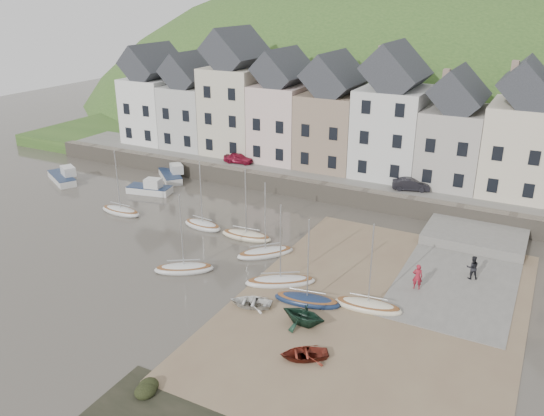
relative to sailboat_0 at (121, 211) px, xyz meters
The scene contains 26 objects.
ground 16.23m from the sailboat_0, 17.41° to the right, with size 160.00×160.00×0.00m, color #423C33.
quay_land 31.25m from the sailboat_0, 60.30° to the left, with size 90.00×30.00×1.50m, color #305220.
quay_street 22.05m from the sailboat_0, 45.30° to the left, with size 70.00×7.00×0.10m, color slate.
seawall 19.69m from the sailboat_0, 38.11° to the left, with size 70.00×1.20×1.80m, color slate.
beach 26.92m from the sailboat_0, 10.39° to the right, with size 18.00×26.00×0.06m, color brown.
slipway 30.64m from the sailboat_0, ahead, with size 8.00×18.00×0.12m, color slate.
hillside 59.02m from the sailboat_0, 79.24° to the left, with size 134.40×84.00×84.00m.
townhouse_terrace 26.71m from the sailboat_0, 47.99° to the left, with size 61.05×8.00×13.93m.
sailboat_0 is the anchor object (origin of this frame).
sailboat_1 8.77m from the sailboat_0, ahead, with size 3.96×1.83×6.32m.
sailboat_2 13.30m from the sailboat_0, ahead, with size 4.66×1.87×6.32m.
sailboat_3 16.32m from the sailboat_0, ahead, with size 4.31×4.39×6.32m.
sailboat_4 13.82m from the sailboat_0, 28.53° to the right, with size 4.54×3.66×6.32m.
sailboat_5 23.03m from the sailboat_0, 16.21° to the right, with size 4.71×2.25×6.32m.
sailboat_6 20.01m from the sailboat_0, 14.44° to the right, with size 5.07×3.97×6.32m.
sailboat_7 26.47m from the sailboat_0, 11.39° to the right, with size 4.67×2.07×6.32m.
motorboat_0 5.75m from the sailboat_0, 100.84° to the left, with size 4.81×2.62×1.70m.
motorboat_1 12.76m from the sailboat_0, 160.67° to the left, with size 5.61×4.06×1.70m.
motorboat_2 10.57m from the sailboat_0, 100.65° to the left, with size 4.85×4.54×1.70m.
rowboat_white 20.81m from the sailboat_0, 24.19° to the right, with size 2.02×2.82×0.58m, color silver.
rowboat_green 24.65m from the sailboat_0, 21.19° to the right, with size 2.47×2.86×1.51m, color #142F21.
rowboat_red 27.17m from the sailboat_0, 26.08° to the right, with size 1.97×2.76×0.57m, color maroon.
person_red 28.19m from the sailboat_0, ahead, with size 0.69×0.45×1.88m, color maroon.
person_dark 31.38m from the sailboat_0, ahead, with size 0.87×0.68×1.79m, color black.
car_left 15.34m from the sailboat_0, 74.13° to the left, with size 1.34×3.33×1.13m, color maroon.
car_right 27.77m from the sailboat_0, 31.91° to the left, with size 1.24×3.55×1.17m, color black.
Camera 1 is at (19.28, -30.70, 19.43)m, focal length 36.08 mm.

